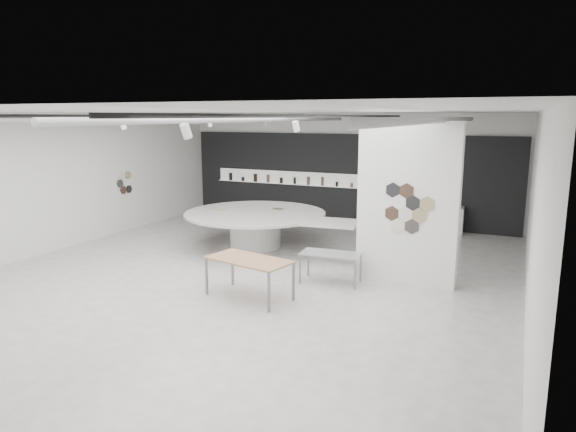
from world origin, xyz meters
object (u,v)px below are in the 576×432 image
at_px(sample_table_stone, 331,256).
at_px(display_island, 258,224).
at_px(sample_table_wood, 249,262).
at_px(kitchen_counter, 438,219).
at_px(partition_column, 408,204).

bearing_deg(sample_table_stone, display_island, 144.45).
height_order(sample_table_wood, sample_table_stone, sample_table_wood).
height_order(sample_table_wood, kitchen_counter, kitchen_counter).
bearing_deg(display_island, partition_column, -22.48).
bearing_deg(partition_column, sample_table_stone, -154.74).
xyz_separation_m(sample_table_wood, kitchen_counter, (2.59, 7.86, -0.32)).
distance_m(sample_table_wood, kitchen_counter, 8.29).
bearing_deg(sample_table_stone, partition_column, 25.26).
bearing_deg(kitchen_counter, display_island, -140.20).
distance_m(display_island, sample_table_stone, 3.68).
xyz_separation_m(partition_column, display_island, (-4.51, 1.42, -1.13)).
distance_m(partition_column, kitchen_counter, 5.69).
bearing_deg(kitchen_counter, partition_column, -92.00).
bearing_deg(sample_table_wood, kitchen_counter, 71.78).
height_order(partition_column, sample_table_wood, partition_column).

